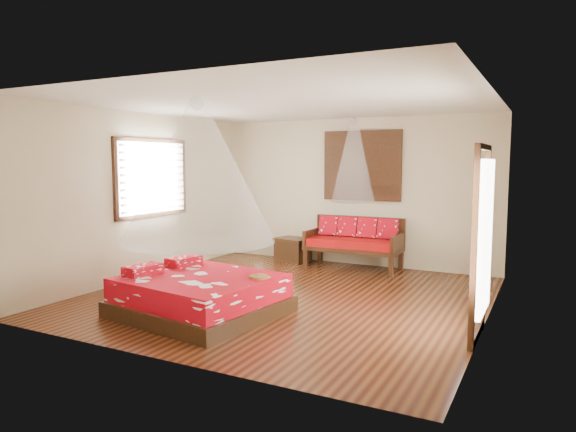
% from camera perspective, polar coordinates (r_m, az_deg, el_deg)
% --- Properties ---
extents(room, '(5.54, 5.54, 2.84)m').
position_cam_1_polar(room, '(7.42, -0.09, 1.62)').
color(room, black).
rests_on(room, ground).
extents(bed, '(2.13, 1.98, 0.63)m').
position_cam_1_polar(bed, '(6.84, -9.81, -8.63)').
color(bed, black).
rests_on(bed, floor).
extents(daybed, '(1.74, 0.78, 0.94)m').
position_cam_1_polar(daybed, '(9.62, 7.43, -2.70)').
color(daybed, black).
rests_on(daybed, floor).
extents(storage_chest, '(0.75, 0.61, 0.46)m').
position_cam_1_polar(storage_chest, '(10.25, 0.56, -3.73)').
color(storage_chest, black).
rests_on(storage_chest, floor).
extents(shutter_panel, '(1.52, 0.06, 1.32)m').
position_cam_1_polar(shutter_panel, '(9.83, 8.21, 5.55)').
color(shutter_panel, black).
rests_on(shutter_panel, wall_back).
extents(window_left, '(0.10, 1.74, 1.34)m').
position_cam_1_polar(window_left, '(9.12, -14.82, 4.13)').
color(window_left, black).
rests_on(window_left, wall_left).
extents(glazed_door, '(0.08, 1.02, 2.16)m').
position_cam_1_polar(glazed_door, '(6.08, 20.52, -2.88)').
color(glazed_door, black).
rests_on(glazed_door, floor).
extents(wine_tray, '(0.25, 0.25, 0.21)m').
position_cam_1_polar(wine_tray, '(6.57, -3.24, -6.43)').
color(wine_tray, brown).
rests_on(wine_tray, bed).
extents(mosquito_net_main, '(1.96, 1.96, 1.80)m').
position_cam_1_polar(mosquito_net_main, '(6.61, -9.97, 4.90)').
color(mosquito_net_main, white).
rests_on(mosquito_net_main, ceiling).
extents(mosquito_net_daybed, '(0.78, 0.78, 1.50)m').
position_cam_1_polar(mosquito_net_daybed, '(9.39, 7.28, 6.16)').
color(mosquito_net_daybed, white).
rests_on(mosquito_net_daybed, ceiling).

